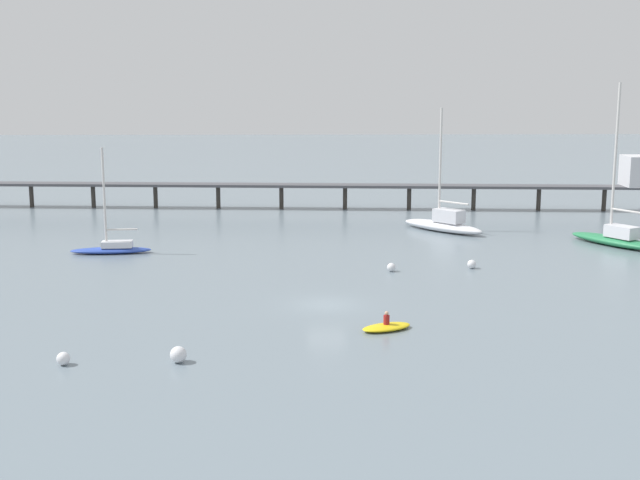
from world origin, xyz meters
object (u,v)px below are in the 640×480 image
Objects in this scene: sailboat_white at (444,223)px; mooring_buoy_outer at (63,359)px; dinghy_yellow at (386,327)px; mooring_buoy_inner at (391,267)px; sailboat_blue at (112,247)px; sailboat_green at (616,236)px; pier at (463,180)px; mooring_buoy_near at (472,264)px; mooring_buoy_far at (178,355)px.

sailboat_white is 47.29m from mooring_buoy_outer.
dinghy_yellow is 15.74m from mooring_buoy_inner.
sailboat_green is at bearing 2.77° from sailboat_blue.
mooring_buoy_near is (-5.57, -31.47, -3.19)m from pier.
mooring_buoy_outer is at bearing -120.26° from pier.
mooring_buoy_near is 6.50m from mooring_buoy_inner.
dinghy_yellow is at bearing 18.42° from mooring_buoy_outer.
mooring_buoy_inner is (-7.22, -17.81, -0.55)m from sailboat_white.
dinghy_yellow reaches higher than mooring_buoy_outer.
dinghy_yellow is at bearing -132.57° from sailboat_green.
sailboat_white reaches higher than mooring_buoy_far.
sailboat_white is 44.07m from mooring_buoy_far.
mooring_buoy_inner is (-12.02, -32.33, -3.21)m from pier.
mooring_buoy_inner is (2.07, 15.60, 0.13)m from dinghy_yellow.
dinghy_yellow is 4.95× the size of mooring_buoy_outer.
dinghy_yellow is 4.92× the size of mooring_buoy_near.
sailboat_white reaches higher than pier.
dinghy_yellow is at bearing 25.78° from mooring_buoy_far.
mooring_buoy_far is (-34.84, -31.03, -0.43)m from sailboat_green.
pier is 34.64m from mooring_buoy_inner.
sailboat_blue is at bearing -161.72° from sailboat_white.
sailboat_blue reaches higher than pier.
sailboat_blue is at bearing 108.61° from mooring_buoy_far.
mooring_buoy_outer is at bearing -82.40° from sailboat_blue.
dinghy_yellow is 18.16m from mooring_buoy_outer.
pier is at bearing 73.63° from dinghy_yellow.
mooring_buoy_far is at bearing -132.18° from mooring_buoy_near.
sailboat_blue reaches higher than mooring_buoy_inner.
mooring_buoy_inner is 25.03m from mooring_buoy_far.
sailboat_blue is at bearing -145.09° from pier.
mooring_buoy_far is (-19.90, -21.97, 0.08)m from mooring_buoy_near.
sailboat_white reaches higher than sailboat_blue.
mooring_buoy_outer is (-17.23, -5.74, 0.14)m from dinghy_yellow.
mooring_buoy_near reaches higher than mooring_buoy_outer.
sailboat_white is 19.23m from mooring_buoy_inner.
mooring_buoy_far is (-13.46, -21.10, 0.10)m from mooring_buoy_inner.
mooring_buoy_far is at bearing -71.39° from sailboat_blue.
sailboat_blue reaches higher than mooring_buoy_far.
mooring_buoy_inner is 0.77× the size of mooring_buoy_far.
mooring_buoy_far is at bearing -115.49° from pier.
dinghy_yellow reaches higher than mooring_buoy_far.
mooring_buoy_near is 29.64m from mooring_buoy_far.
sailboat_white is 17.48× the size of mooring_buoy_outer.
sailboat_green is at bearing -67.31° from pier.
sailboat_white is (-4.80, -14.52, -2.66)m from pier.
sailboat_green is at bearing -29.12° from sailboat_white.
mooring_buoy_near is at bearing 40.78° from mooring_buoy_outer.
sailboat_blue is 13.11× the size of mooring_buoy_outer.
sailboat_green is 20.77× the size of mooring_buoy_near.
pier is at bearing 34.91° from sailboat_blue.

